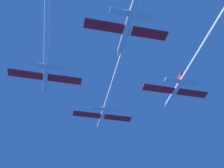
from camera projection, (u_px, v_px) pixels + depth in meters
The scene contains 3 objects.
jet_lead at pixel (111, 89), 75.71m from camera, with size 18.51×53.79×3.07m.
jet_left_wing at pixel (47, 23), 56.71m from camera, with size 18.51×61.33×3.07m.
jet_right_wing at pixel (203, 46), 62.58m from camera, with size 18.51×60.34×3.07m.
Camera 1 is at (-11.49, -72.46, -46.50)m, focal length 43.75 mm.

